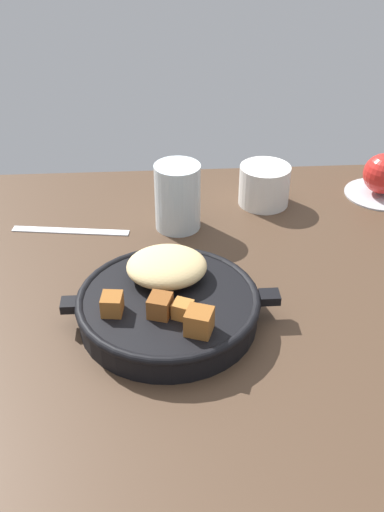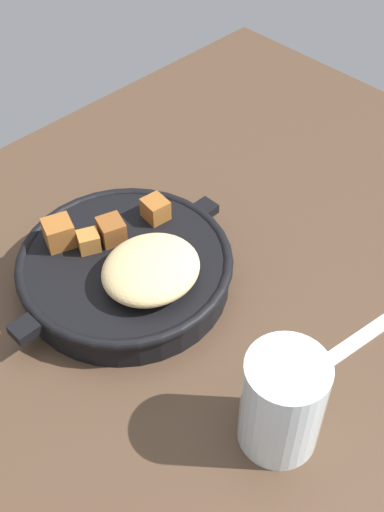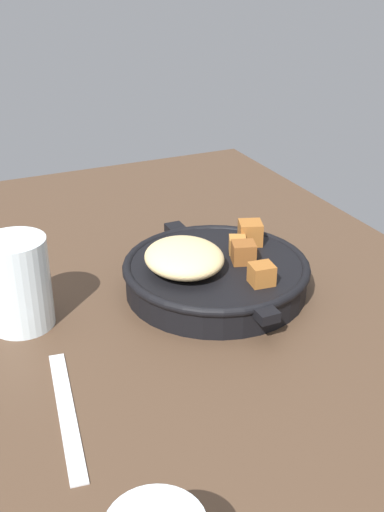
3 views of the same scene
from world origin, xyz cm
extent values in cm
cube|color=#473323|center=(0.00, 0.00, -1.20)|extent=(108.20, 76.97, 2.40)
cylinder|color=black|center=(0.40, -7.05, 1.96)|extent=(23.18, 23.18, 3.91)
torus|color=black|center=(0.40, -7.05, 3.60)|extent=(23.91, 23.91, 1.20)
cube|color=black|center=(13.20, -7.05, 3.33)|extent=(2.64, 2.40, 1.20)
cube|color=black|center=(-12.40, -7.05, 3.33)|extent=(2.64, 2.40, 1.20)
ellipsoid|color=#DBBC7F|center=(-0.49, -2.61, 5.69)|extent=(10.75, 9.69, 3.55)
cube|color=#935623|center=(3.49, -13.91, 5.44)|extent=(3.91, 3.88, 3.06)
cube|color=brown|center=(-1.06, -10.37, 5.24)|extent=(3.43, 3.56, 2.66)
cube|color=#A86B2D|center=(1.70, -11.00, 4.99)|extent=(2.99, 2.93, 2.16)
cube|color=#935623|center=(-6.95, -9.60, 5.17)|extent=(2.83, 3.04, 2.52)
cube|color=silver|center=(-15.28, 16.62, 0.18)|extent=(19.27, 4.25, 0.36)
cylinder|color=silver|center=(2.32, 17.20, 5.49)|extent=(7.44, 7.44, 10.98)
camera|label=1|loc=(-0.84, -68.20, 51.24)|focal=42.15mm
camera|label=2|loc=(29.56, 33.66, 56.25)|focal=46.42mm
camera|label=3|loc=(-63.57, 25.46, 40.65)|focal=44.35mm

